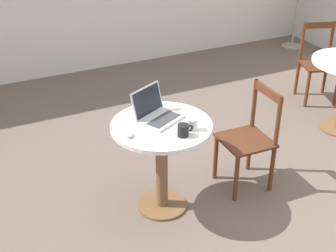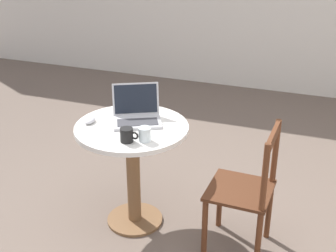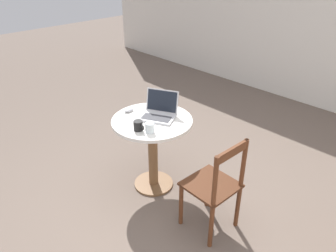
# 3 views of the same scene
# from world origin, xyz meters

# --- Properties ---
(cafe_table_near) EXTENTS (0.73, 0.73, 0.73)m
(cafe_table_near) POSITION_xyz_m (-0.40, 0.27, 0.55)
(cafe_table_near) COLOR brown
(cafe_table_near) RESTS_ON ground_plane
(chair_near_right) EXTENTS (0.39, 0.39, 0.85)m
(chair_near_right) POSITION_xyz_m (0.36, 0.25, 0.42)
(chair_near_right) COLOR #562D19
(chair_near_right) RESTS_ON ground_plane
(laptop) EXTENTS (0.39, 0.37, 0.22)m
(laptop) POSITION_xyz_m (-0.40, 0.36, 0.78)
(laptop) COLOR #B7B7BC
(laptop) RESTS_ON cafe_table_near
(mouse) EXTENTS (0.06, 0.10, 0.03)m
(mouse) POSITION_xyz_m (-0.67, 0.22, 0.75)
(mouse) COLOR #B7B7BC
(mouse) RESTS_ON cafe_table_near
(mug) EXTENTS (0.11, 0.08, 0.09)m
(mug) POSITION_xyz_m (-0.34, 0.06, 0.77)
(mug) COLOR black
(mug) RESTS_ON cafe_table_near
(drinking_glass) EXTENTS (0.08, 0.08, 0.09)m
(drinking_glass) POSITION_xyz_m (-0.25, 0.11, 0.77)
(drinking_glass) COLOR silver
(drinking_glass) RESTS_ON cafe_table_near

